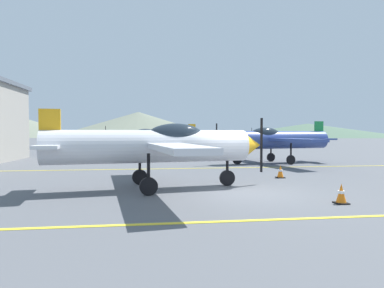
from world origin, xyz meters
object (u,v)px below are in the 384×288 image
at_px(airplane_mid, 274,139).
at_px(traffic_cone_front, 341,194).
at_px(traffic_cone_side, 280,172).
at_px(airplane_near, 158,145).
at_px(airplane_far, 153,138).
at_px(airplane_back, 218,136).

relative_size(airplane_mid, traffic_cone_front, 16.26).
bearing_deg(airplane_mid, traffic_cone_front, -102.76).
xyz_separation_m(airplane_mid, traffic_cone_side, (-2.43, -7.05, -1.33)).
bearing_deg(airplane_near, airplane_far, 89.85).
bearing_deg(airplane_far, airplane_back, 50.41).
xyz_separation_m(airplane_near, traffic_cone_front, (5.21, -3.26, -1.33)).
bearing_deg(airplane_mid, airplane_near, -130.86).
relative_size(airplane_near, traffic_cone_front, 16.30).
relative_size(airplane_near, airplane_far, 1.00).
xyz_separation_m(airplane_back, traffic_cone_side, (-2.63, -26.19, -1.33)).
bearing_deg(airplane_back, airplane_far, -129.59).
bearing_deg(airplane_near, traffic_cone_side, 21.88).
bearing_deg(traffic_cone_side, airplane_near, -158.12).
distance_m(airplane_near, airplane_back, 29.63).
relative_size(airplane_far, traffic_cone_front, 16.27).
relative_size(traffic_cone_front, traffic_cone_side, 1.00).
xyz_separation_m(airplane_mid, airplane_back, (0.20, 19.14, 0.00)).
bearing_deg(airplane_mid, traffic_cone_side, -108.98).
height_order(airplane_near, airplane_back, same).
xyz_separation_m(airplane_near, airplane_back, (8.26, 28.45, 0.00)).
height_order(airplane_back, traffic_cone_front, airplane_back).
relative_size(airplane_mid, airplane_far, 1.00).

